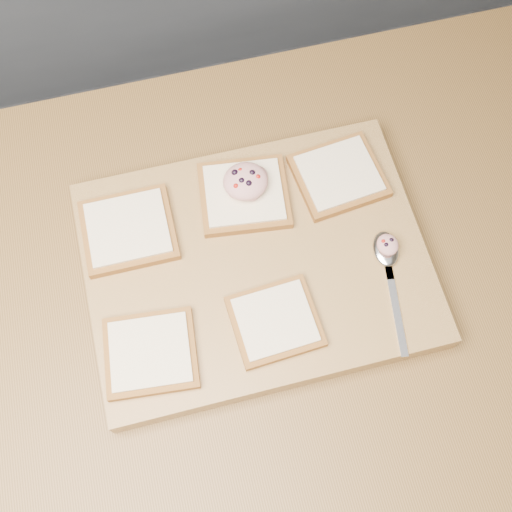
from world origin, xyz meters
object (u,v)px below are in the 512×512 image
at_px(cutting_board, 256,264).
at_px(bread_far_center, 244,195).
at_px(tuna_salad_dollop, 246,181).
at_px(spoon, 387,258).

height_order(cutting_board, bread_far_center, bread_far_center).
distance_m(bread_far_center, tuna_salad_dollop, 0.03).
relative_size(bread_far_center, tuna_salad_dollop, 2.17).
xyz_separation_m(tuna_salad_dollop, spoon, (0.16, -0.15, -0.03)).
distance_m(cutting_board, bread_far_center, 0.10).
xyz_separation_m(bread_far_center, tuna_salad_dollop, (0.00, 0.01, 0.02)).
bearing_deg(tuna_salad_dollop, bread_far_center, -118.71).
bearing_deg(tuna_salad_dollop, spoon, -42.31).
height_order(bread_far_center, spoon, bread_far_center).
relative_size(cutting_board, spoon, 2.61).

